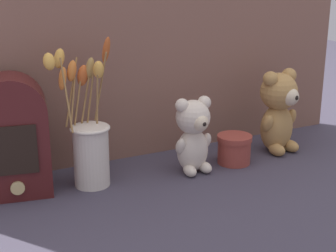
{
  "coord_description": "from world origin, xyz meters",
  "views": [
    {
      "loc": [
        -0.53,
        -1.05,
        0.5
      ],
      "look_at": [
        0.0,
        0.02,
        0.12
      ],
      "focal_mm": 55.0,
      "sensor_mm": 36.0,
      "label": 1
    }
  ],
  "objects_px": {
    "decorative_tin_tall": "(234,149)",
    "flower_vase": "(89,141)",
    "teddy_bear_medium": "(193,134)",
    "vintage_radio": "(13,134)",
    "teddy_bear_large": "(279,110)"
  },
  "relations": [
    {
      "from": "teddy_bear_medium",
      "to": "decorative_tin_tall",
      "type": "relative_size",
      "value": 2.12
    },
    {
      "from": "teddy_bear_large",
      "to": "flower_vase",
      "type": "xyz_separation_m",
      "value": [
        -0.54,
        0.01,
        -0.01
      ]
    },
    {
      "from": "flower_vase",
      "to": "decorative_tin_tall",
      "type": "xyz_separation_m",
      "value": [
        0.38,
        -0.04,
        -0.07
      ]
    },
    {
      "from": "teddy_bear_medium",
      "to": "flower_vase",
      "type": "bearing_deg",
      "value": 171.23
    },
    {
      "from": "vintage_radio",
      "to": "decorative_tin_tall",
      "type": "relative_size",
      "value": 3.0
    },
    {
      "from": "vintage_radio",
      "to": "decorative_tin_tall",
      "type": "height_order",
      "value": "vintage_radio"
    },
    {
      "from": "flower_vase",
      "to": "teddy_bear_medium",
      "type": "bearing_deg",
      "value": -8.77
    },
    {
      "from": "teddy_bear_medium",
      "to": "decorative_tin_tall",
      "type": "distance_m",
      "value": 0.14
    },
    {
      "from": "teddy_bear_large",
      "to": "decorative_tin_tall",
      "type": "xyz_separation_m",
      "value": [
        -0.16,
        -0.02,
        -0.08
      ]
    },
    {
      "from": "teddy_bear_medium",
      "to": "vintage_radio",
      "type": "relative_size",
      "value": 0.71
    },
    {
      "from": "decorative_tin_tall",
      "to": "flower_vase",
      "type": "bearing_deg",
      "value": 174.59
    },
    {
      "from": "vintage_radio",
      "to": "flower_vase",
      "type": "bearing_deg",
      "value": -11.29
    },
    {
      "from": "flower_vase",
      "to": "decorative_tin_tall",
      "type": "height_order",
      "value": "flower_vase"
    },
    {
      "from": "teddy_bear_medium",
      "to": "flower_vase",
      "type": "xyz_separation_m",
      "value": [
        -0.25,
        0.04,
        0.01
      ]
    },
    {
      "from": "teddy_bear_large",
      "to": "vintage_radio",
      "type": "xyz_separation_m",
      "value": [
        -0.7,
        0.05,
        0.02
      ]
    }
  ]
}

